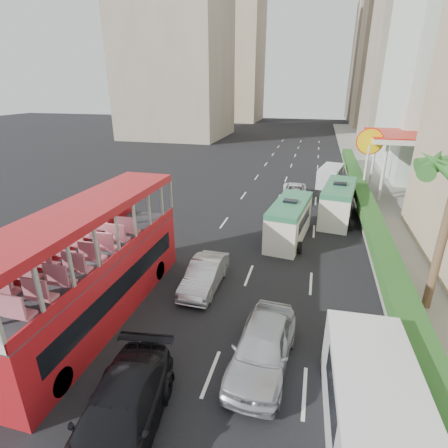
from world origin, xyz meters
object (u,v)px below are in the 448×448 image
(shell_station, at_px, (402,165))
(van_asset, at_px, (294,198))
(minibus_near, at_px, (289,221))
(panel_van_far, at_px, (330,176))
(panel_van_near, at_px, (373,411))
(car_silver_lane_b, at_px, (262,365))
(minibus_far, at_px, (338,202))
(palm_tree, at_px, (442,241))
(car_silver_lane_a, at_px, (205,287))
(double_decker_bus, at_px, (94,264))
(car_black, at_px, (121,438))

(shell_station, bearing_deg, van_asset, -157.74)
(minibus_near, height_order, panel_van_far, minibus_near)
(panel_van_far, bearing_deg, panel_van_near, -77.21)
(car_silver_lane_b, relative_size, shell_station, 0.60)
(minibus_far, xyz_separation_m, shell_station, (5.65, 8.11, 1.42))
(panel_van_far, bearing_deg, van_asset, -107.58)
(minibus_near, distance_m, palm_tree, 9.36)
(car_silver_lane_a, xyz_separation_m, palm_tree, (10.11, 0.68, 3.38))
(car_silver_lane_b, bearing_deg, double_decker_bus, 174.65)
(shell_station, bearing_deg, car_silver_lane_b, -109.89)
(car_silver_lane_a, height_order, minibus_near, minibus_near)
(panel_van_near, bearing_deg, car_silver_lane_a, 133.67)
(minibus_far, height_order, shell_station, shell_station)
(car_black, bearing_deg, van_asset, 74.63)
(car_silver_lane_a, bearing_deg, car_black, -88.78)
(minibus_far, bearing_deg, shell_station, 63.14)
(panel_van_far, bearing_deg, shell_station, -5.28)
(minibus_near, xyz_separation_m, panel_van_near, (3.41, -13.52, -0.12))
(panel_van_far, bearing_deg, minibus_near, -89.48)
(car_silver_lane_a, bearing_deg, panel_van_far, 73.89)
(van_asset, bearing_deg, car_black, -102.35)
(double_decker_bus, relative_size, car_silver_lane_a, 2.62)
(car_silver_lane_a, bearing_deg, minibus_far, 60.46)
(panel_van_far, bearing_deg, car_black, -90.12)
(double_decker_bus, relative_size, palm_tree, 1.72)
(palm_tree, bearing_deg, car_silver_lane_b, -141.73)
(car_silver_lane_a, height_order, shell_station, shell_station)
(van_asset, xyz_separation_m, minibus_far, (3.39, -4.41, 1.33))
(car_black, xyz_separation_m, shell_station, (12.18, 27.95, 2.75))
(panel_van_far, bearing_deg, minibus_far, -76.60)
(car_silver_lane_a, distance_m, palm_tree, 10.68)
(car_silver_lane_b, bearing_deg, panel_van_near, -28.45)
(panel_van_far, xyz_separation_m, palm_tree, (3.75, -20.82, 2.45))
(van_asset, distance_m, panel_van_far, 6.40)
(double_decker_bus, height_order, panel_van_far, double_decker_bus)
(double_decker_bus, distance_m, palm_tree, 14.39)
(panel_van_near, bearing_deg, palm_tree, 63.42)
(car_silver_lane_b, height_order, minibus_far, minibus_far)
(double_decker_bus, height_order, car_black, double_decker_bus)
(double_decker_bus, xyz_separation_m, minibus_far, (10.35, 14.89, -1.20))
(palm_tree, bearing_deg, minibus_near, 136.59)
(double_decker_bus, xyz_separation_m, palm_tree, (13.80, 4.00, 0.85))
(minibus_near, distance_m, minibus_far, 5.60)
(shell_station, bearing_deg, minibus_far, -124.88)
(double_decker_bus, relative_size, van_asset, 2.47)
(car_silver_lane_b, xyz_separation_m, palm_tree, (6.54, 5.16, 3.38))
(shell_station, bearing_deg, car_silver_lane_a, -122.03)
(car_silver_lane_a, relative_size, palm_tree, 0.66)
(car_silver_lane_a, relative_size, shell_station, 0.52)
(minibus_far, bearing_deg, car_silver_lane_b, -92.88)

